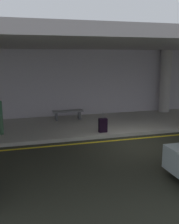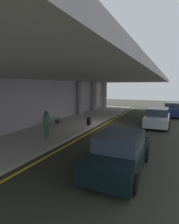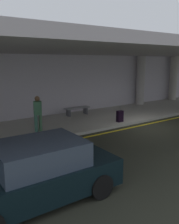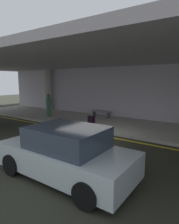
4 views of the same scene
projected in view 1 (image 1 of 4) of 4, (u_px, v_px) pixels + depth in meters
The scene contains 8 objects.
ground_plane at pixel (138, 144), 10.57m from camera, with size 60.00×60.00×0.00m, color #2A2B21.
sidewalk at pixel (111, 123), 13.47m from camera, with size 26.00×4.20×0.15m, color #A8A59B.
lane_stripe_yellow at pixel (131, 139), 11.15m from camera, with size 26.00×0.14×0.01m, color yellow.
support_column_left_mid at pixel (165, 81), 15.71m from camera, with size 0.63×0.63×3.65m, color #A9A39F.
ceiling_overhang at pixel (116, 45), 12.21m from camera, with size 28.00×13.20×0.30m, color #999196.
terminal_back_wall at pixel (98, 83), 15.22m from camera, with size 26.00×0.30×3.80m, color #B7B0BA.
suitcase_upright_primary at pixel (103, 125), 11.58m from camera, with size 0.36×0.22×0.90m.
bench_metal at pixel (68, 113), 13.92m from camera, with size 1.60×0.50×0.48m.
Camera 1 is at (-4.59, -9.19, 3.40)m, focal length 42.40 mm.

